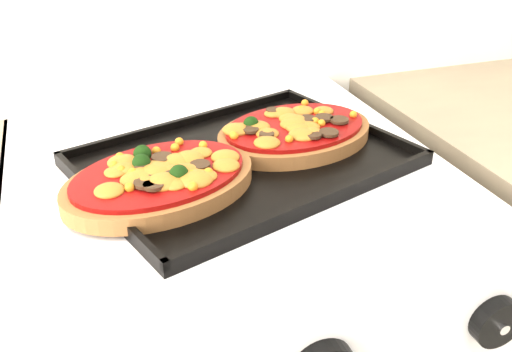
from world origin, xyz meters
name	(u,v)px	position (x,y,z in m)	size (l,w,h in m)	color
knob_right	(496,322)	(0.14, 1.37, 0.85)	(0.06, 0.06, 0.02)	black
baking_tray	(244,158)	(-0.03, 1.69, 0.92)	(0.42, 0.31, 0.02)	black
pizza_left	(160,178)	(-0.15, 1.64, 0.94)	(0.25, 0.17, 0.04)	brown
pizza_right	(295,130)	(0.06, 1.72, 0.94)	(0.24, 0.17, 0.03)	brown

